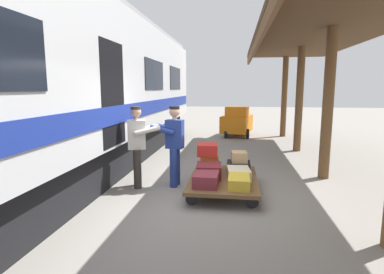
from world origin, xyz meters
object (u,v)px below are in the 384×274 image
object	(u,v)px
suitcase_maroon_trunk	(209,171)
suitcase_black_hardshell	(238,166)
suitcase_gray_aluminum	(211,166)
porter_in_overalls	(174,143)
baggage_tug	(237,122)
luggage_cart	(223,180)
train_car	(41,89)
suitcase_tan_vintage	(239,157)
suitcase_red_plastic	(207,150)
suitcase_cream_canvas	(239,173)
suitcase_yellow_case	(239,182)
porter_by_door	(138,144)
suitcase_orange_carryall	(209,159)
suitcase_burgundy_valise	(206,179)

from	to	relation	value
suitcase_maroon_trunk	suitcase_black_hardshell	world-z (taller)	suitcase_maroon_trunk
suitcase_gray_aluminum	porter_in_overalls	world-z (taller)	porter_in_overalls
suitcase_maroon_trunk	baggage_tug	distance (m)	7.45
suitcase_black_hardshell	baggage_tug	bearing A→B (deg)	-89.82
luggage_cart	train_car	bearing A→B (deg)	5.15
suitcase_black_hardshell	suitcase_tan_vintage	xyz separation A→B (m)	(-0.01, -0.03, 0.21)
suitcase_tan_vintage	suitcase_red_plastic	bearing A→B (deg)	2.87
suitcase_cream_canvas	suitcase_red_plastic	bearing A→B (deg)	-39.32
porter_in_overalls	suitcase_yellow_case	bearing A→B (deg)	149.45
suitcase_yellow_case	train_car	bearing A→B (deg)	-3.47
porter_by_door	suitcase_orange_carryall	bearing A→B (deg)	-160.70
suitcase_gray_aluminum	porter_in_overalls	distance (m)	0.99
suitcase_cream_canvas	baggage_tug	xyz separation A→B (m)	(0.02, -7.43, 0.24)
suitcase_burgundy_valise	porter_by_door	xyz separation A→B (m)	(1.49, -0.61, 0.52)
luggage_cart	suitcase_red_plastic	xyz separation A→B (m)	(0.38, -0.56, 0.50)
suitcase_cream_canvas	suitcase_burgundy_valise	distance (m)	0.82
suitcase_burgundy_valise	suitcase_tan_vintage	distance (m)	1.32
suitcase_red_plastic	suitcase_orange_carryall	bearing A→B (deg)	-175.35
suitcase_tan_vintage	baggage_tug	distance (m)	6.84
suitcase_red_plastic	suitcase_tan_vintage	world-z (taller)	suitcase_red_plastic
baggage_tug	suitcase_cream_canvas	bearing A→B (deg)	90.17
train_car	suitcase_orange_carryall	xyz separation A→B (m)	(-3.29, -0.89, -1.52)
suitcase_yellow_case	suitcase_cream_canvas	bearing A→B (deg)	-90.00
suitcase_black_hardshell	baggage_tug	distance (m)	6.87
suitcase_orange_carryall	suitcase_maroon_trunk	bearing A→B (deg)	93.91
luggage_cart	suitcase_gray_aluminum	size ratio (longest dim) A/B	4.20
suitcase_black_hardshell	suitcase_burgundy_valise	distance (m)	1.28
luggage_cart	suitcase_burgundy_valise	world-z (taller)	suitcase_burgundy_valise
suitcase_cream_canvas	suitcase_gray_aluminum	world-z (taller)	suitcase_cream_canvas
suitcase_maroon_trunk	suitcase_orange_carryall	bearing A→B (deg)	-86.09
suitcase_cream_canvas	suitcase_orange_carryall	bearing A→B (deg)	-41.20
suitcase_gray_aluminum	suitcase_red_plastic	bearing A→B (deg)	6.59
suitcase_tan_vintage	luggage_cart	bearing A→B (deg)	62.12
suitcase_burgundy_valise	suitcase_yellow_case	bearing A→B (deg)	-180.00
train_car	suitcase_burgundy_valise	world-z (taller)	train_car
train_car	luggage_cart	size ratio (longest dim) A/B	8.69
suitcase_black_hardshell	suitcase_red_plastic	xyz separation A→B (m)	(0.68, 0.01, 0.36)
train_car	suitcase_black_hardshell	xyz separation A→B (m)	(-3.93, -0.89, -1.67)
train_car	suitcase_tan_vintage	size ratio (longest dim) A/B	49.29
suitcase_burgundy_valise	porter_by_door	world-z (taller)	porter_by_door
suitcase_red_plastic	baggage_tug	xyz separation A→B (m)	(-0.66, -6.87, -0.11)
suitcase_black_hardshell	porter_by_door	world-z (taller)	porter_by_door
train_car	porter_in_overalls	xyz separation A→B (m)	(-2.56, -0.57, -1.14)
luggage_cart	suitcase_cream_canvas	world-z (taller)	suitcase_cream_canvas
suitcase_yellow_case	suitcase_tan_vintage	distance (m)	1.17
suitcase_gray_aluminum	suitcase_burgundy_valise	xyz separation A→B (m)	(0.00, 1.13, 0.03)
suitcase_red_plastic	porter_by_door	distance (m)	1.51
suitcase_cream_canvas	suitcase_tan_vintage	bearing A→B (deg)	-91.17
suitcase_maroon_trunk	porter_by_door	world-z (taller)	porter_by_door
luggage_cart	suitcase_red_plastic	world-z (taller)	suitcase_red_plastic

